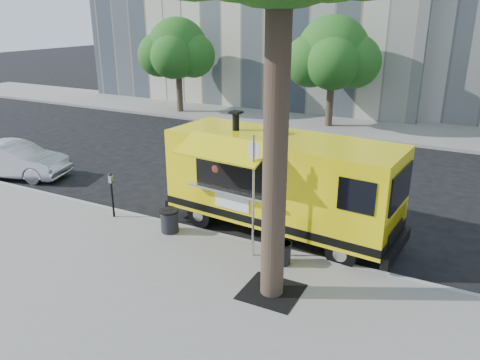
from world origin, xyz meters
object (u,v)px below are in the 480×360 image
at_px(food_truck, 279,181).
at_px(sedan, 14,160).
at_px(far_tree_a, 178,48).
at_px(trash_bin_left, 170,220).
at_px(trash_bin_right, 282,252).
at_px(far_tree_b, 333,53).
at_px(sign_post, 253,190).
at_px(parking_meter, 112,190).

height_order(food_truck, sedan, food_truck).
distance_m(far_tree_a, trash_bin_left, 16.72).
xyz_separation_m(sedan, trash_bin_left, (7.87, -1.40, -0.17)).
relative_size(food_truck, trash_bin_left, 10.77).
bearing_deg(far_tree_a, sedan, -84.75).
xyz_separation_m(food_truck, trash_bin_right, (0.85, -1.76, -1.06)).
bearing_deg(trash_bin_left, far_tree_b, 90.00).
xyz_separation_m(trash_bin_left, trash_bin_right, (3.32, -0.18, -0.04)).
distance_m(sign_post, food_truck, 1.76).
distance_m(parking_meter, trash_bin_left, 2.06).
relative_size(far_tree_b, sign_post, 1.83).
bearing_deg(sign_post, parking_meter, 177.48).
distance_m(food_truck, trash_bin_right, 2.22).
height_order(far_tree_b, trash_bin_left, far_tree_b).
bearing_deg(trash_bin_right, parking_meter, 177.51).
bearing_deg(food_truck, trash_bin_left, -142.28).
bearing_deg(far_tree_a, far_tree_b, 2.54).
height_order(sign_post, parking_meter, sign_post).
bearing_deg(far_tree_b, sign_post, -79.85).
relative_size(far_tree_b, food_truck, 0.83).
distance_m(parking_meter, trash_bin_right, 5.36).
bearing_deg(sedan, trash_bin_right, -113.39).
bearing_deg(trash_bin_left, sedan, 169.92).
relative_size(sign_post, sedan, 0.77).
xyz_separation_m(sign_post, trash_bin_right, (0.77, -0.03, -1.41)).
distance_m(far_tree_a, sedan, 12.74).
bearing_deg(far_tree_a, trash_bin_right, -48.40).
bearing_deg(sign_post, trash_bin_left, 176.62).
distance_m(trash_bin_left, trash_bin_right, 3.33).
xyz_separation_m(parking_meter, sedan, (-5.87, 1.35, -0.34)).
bearing_deg(far_tree_a, food_truck, -46.58).
bearing_deg(parking_meter, food_truck, 18.80).
bearing_deg(food_truck, parking_meter, -155.91).
relative_size(food_truck, sedan, 1.69).
bearing_deg(parking_meter, sign_post, -2.52).
bearing_deg(parking_meter, far_tree_a, 117.15).
bearing_deg(sign_post, sedan, 171.54).
bearing_deg(trash_bin_left, far_tree_a, 123.30).
bearing_deg(trash_bin_right, food_truck, 115.78).
height_order(sign_post, sedan, sign_post).
relative_size(far_tree_a, food_truck, 0.81).
distance_m(food_truck, sedan, 10.38).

